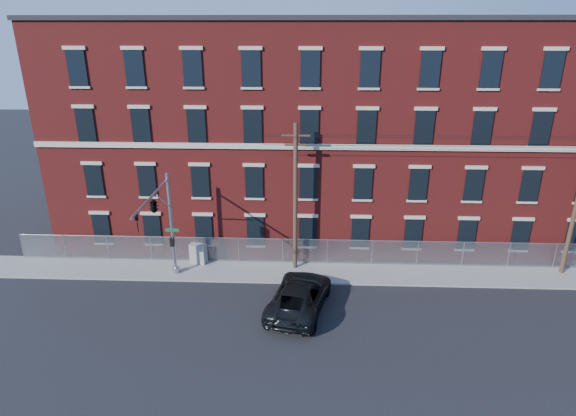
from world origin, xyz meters
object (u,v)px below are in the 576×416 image
(pickup_truck, at_px, (299,295))
(traffic_signal_mast, at_px, (158,213))
(utility_pole_near, at_px, (295,196))
(utility_cabinet, at_px, (198,254))

(pickup_truck, bearing_deg, traffic_signal_mast, 2.82)
(utility_pole_near, height_order, pickup_truck, utility_pole_near)
(traffic_signal_mast, height_order, pickup_truck, traffic_signal_mast)
(traffic_signal_mast, distance_m, utility_pole_near, 8.70)
(utility_pole_near, relative_size, utility_cabinet, 7.05)
(utility_cabinet, bearing_deg, pickup_truck, -20.74)
(traffic_signal_mast, bearing_deg, utility_cabinet, 72.17)
(utility_pole_near, bearing_deg, pickup_truck, -85.49)
(traffic_signal_mast, height_order, utility_cabinet, traffic_signal_mast)
(traffic_signal_mast, xyz_separation_m, utility_cabinet, (1.23, 3.82, -4.56))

